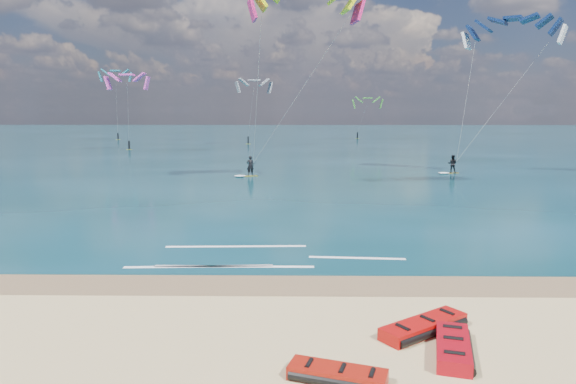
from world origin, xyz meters
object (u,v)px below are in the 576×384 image
object	(u,v)px
packed_kite_right	(453,354)
packed_kite_mid	(337,381)
packed_kite_left	(424,332)
kitesurfer_far	(486,82)
kitesurfer_main	(277,79)

from	to	relation	value
packed_kite_right	packed_kite_mid	bearing A→B (deg)	128.64
packed_kite_left	kitesurfer_far	distance (m)	39.69
packed_kite_right	kitesurfer_far	size ratio (longest dim) A/B	0.16
packed_kite_left	packed_kite_right	bearing A→B (deg)	-108.08
packed_kite_mid	kitesurfer_main	size ratio (longest dim) A/B	0.14
packed_kite_left	kitesurfer_main	bearing A→B (deg)	64.03
packed_kite_right	kitesurfer_main	xyz separation A→B (m)	(-5.67, 32.39, 8.93)
packed_kite_mid	kitesurfer_far	distance (m)	43.13
packed_kite_right	kitesurfer_far	xyz separation A→B (m)	(14.00, 37.22, 8.92)
packed_kite_left	packed_kite_mid	distance (m)	3.81
kitesurfer_main	kitesurfer_far	distance (m)	20.26
packed_kite_left	kitesurfer_far	size ratio (longest dim) A/B	0.19
packed_kite_left	kitesurfer_main	world-z (taller)	kitesurfer_main
packed_kite_mid	kitesurfer_main	world-z (taller)	kitesurfer_main
packed_kite_mid	kitesurfer_far	world-z (taller)	kitesurfer_far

